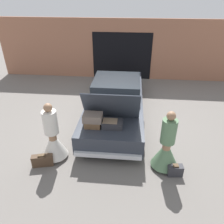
{
  "coord_description": "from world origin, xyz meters",
  "views": [
    {
      "loc": [
        0.51,
        -6.79,
        4.0
      ],
      "look_at": [
        0.0,
        -1.39,
        0.88
      ],
      "focal_mm": 35.0,
      "sensor_mm": 36.0,
      "label": 1
    }
  ],
  "objects_px": {
    "suitcase_beside_left_person": "(43,160)",
    "person_right": "(166,149)",
    "suitcase_beside_right_person": "(175,170)",
    "person_left": "(53,140)",
    "car": "(116,100)"
  },
  "relations": [
    {
      "from": "person_left",
      "to": "suitcase_beside_right_person",
      "type": "height_order",
      "value": "person_left"
    },
    {
      "from": "person_right",
      "to": "suitcase_beside_left_person",
      "type": "xyz_separation_m",
      "value": [
        -3.08,
        -0.25,
        -0.41
      ]
    },
    {
      "from": "person_right",
      "to": "suitcase_beside_right_person",
      "type": "height_order",
      "value": "person_right"
    },
    {
      "from": "car",
      "to": "person_left",
      "type": "height_order",
      "value": "car"
    },
    {
      "from": "car",
      "to": "person_right",
      "type": "distance_m",
      "value": 2.91
    },
    {
      "from": "suitcase_beside_right_person",
      "to": "person_right",
      "type": "bearing_deg",
      "value": 130.73
    },
    {
      "from": "person_right",
      "to": "suitcase_beside_left_person",
      "type": "bearing_deg",
      "value": 82.28
    },
    {
      "from": "suitcase_beside_left_person",
      "to": "person_right",
      "type": "bearing_deg",
      "value": 4.7
    },
    {
      "from": "person_left",
      "to": "person_right",
      "type": "distance_m",
      "value": 2.87
    },
    {
      "from": "car",
      "to": "suitcase_beside_left_person",
      "type": "distance_m",
      "value": 3.25
    },
    {
      "from": "car",
      "to": "suitcase_beside_left_person",
      "type": "height_order",
      "value": "car"
    },
    {
      "from": "car",
      "to": "person_left",
      "type": "xyz_separation_m",
      "value": [
        -1.43,
        -2.42,
        0.01
      ]
    },
    {
      "from": "person_right",
      "to": "suitcase_beside_right_person",
      "type": "bearing_deg",
      "value": -151.69
    },
    {
      "from": "person_left",
      "to": "suitcase_beside_left_person",
      "type": "height_order",
      "value": "person_left"
    },
    {
      "from": "person_left",
      "to": "suitcase_beside_left_person",
      "type": "bearing_deg",
      "value": -16.74
    }
  ]
}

